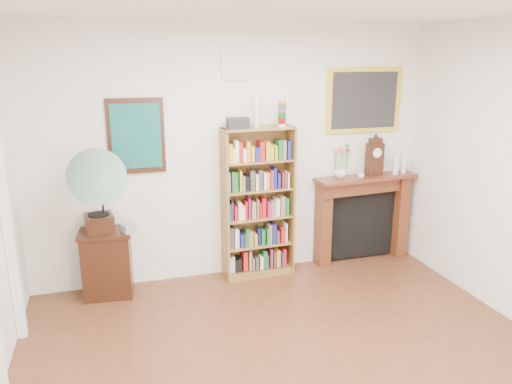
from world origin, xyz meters
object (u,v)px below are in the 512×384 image
side_cabinet (107,263)px  gramophone (96,186)px  bottle_left (396,164)px  flower_vase (341,172)px  cd_stack (129,228)px  mantel_clock (375,157)px  teacup (361,176)px  bottle_right (404,165)px  bookshelf (258,195)px  fireplace (362,211)px

side_cabinet → gramophone: 0.88m
bottle_left → gramophone: bearing=-177.0°
flower_vase → side_cabinet: bearing=-178.4°
side_cabinet → cd_stack: 0.48m
mantel_clock → teacup: mantel_clock is taller
bottle_right → bookshelf: bearing=-179.2°
side_cabinet → flower_vase: bearing=7.2°
gramophone → teacup: 2.95m
side_cabinet → mantel_clock: (3.11, 0.08, 0.93)m
bookshelf → fireplace: (1.34, 0.07, -0.33)m
bookshelf → mantel_clock: bearing=-1.6°
fireplace → bottle_right: (0.51, -0.04, 0.55)m
bookshelf → teacup: bookshelf is taller
bookshelf → teacup: (1.23, -0.06, 0.15)m
flower_vase → bottle_left: size_ratio=0.62×
side_cabinet → bottle_right: (3.51, 0.08, 0.81)m
mantel_clock → bottle_left: (0.28, -0.02, -0.10)m
fireplace → teacup: teacup is taller
cd_stack → bottle_right: 3.30m
fireplace → bottle_left: (0.39, -0.06, 0.57)m
bottle_left → mantel_clock: bearing=175.5°
gramophone → mantel_clock: 3.16m
fireplace → flower_vase: 0.62m
bookshelf → bottle_left: bookshelf is taller
cd_stack → bottle_left: 3.19m
side_cabinet → teacup: (2.90, -0.01, 0.74)m
mantel_clock → bottle_right: 0.42m
fireplace → cd_stack: size_ratio=10.76×
fireplace → gramophone: size_ratio=1.43×
gramophone → teacup: (2.94, 0.11, -0.12)m
bookshelf → bottle_right: size_ratio=9.84×
flower_vase → teacup: flower_vase is taller
mantel_clock → bottle_left: 0.30m
cd_stack → bottle_left: bearing=2.9°
bookshelf → side_cabinet: size_ratio=2.75×
bookshelf → teacup: bearing=-5.4°
fireplace → teacup: bearing=-135.8°
bookshelf → fireplace: 1.38m
side_cabinet → bottle_right: size_ratio=3.58×
teacup → bottle_left: bottle_left is taller
cd_stack → flower_vase: bearing=4.2°
side_cabinet → gramophone: bearing=-104.7°
side_cabinet → flower_vase: 2.79m
mantel_clock → flower_vase: 0.46m
cd_stack → mantel_clock: bearing=3.6°
side_cabinet → mantel_clock: mantel_clock is taller
side_cabinet → cd_stack: cd_stack is taller
bottle_left → cd_stack: bearing=-177.1°
side_cabinet → gramophone: (-0.04, -0.12, 0.87)m
side_cabinet → bottle_right: bearing=6.8°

